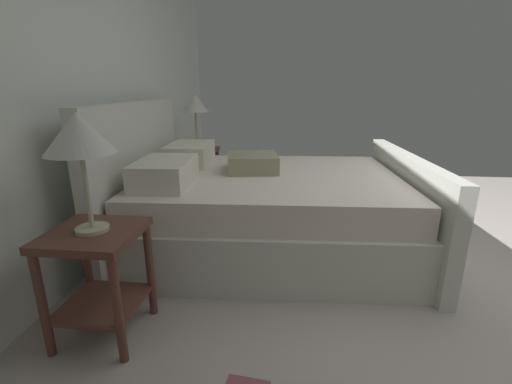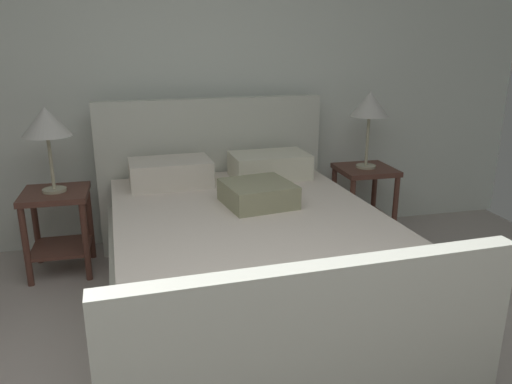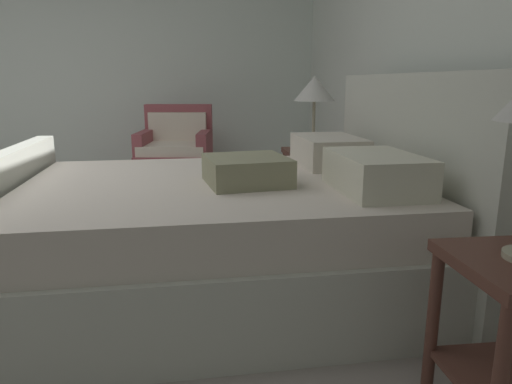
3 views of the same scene
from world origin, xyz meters
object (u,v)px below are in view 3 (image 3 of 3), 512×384
object	(u,v)px
table_lamp_left	(314,90)
armchair	(176,159)
bed	(226,229)
nightstand_left	(312,174)

from	to	relation	value
table_lamp_left	armchair	xyz separation A→B (m)	(-1.27, -1.16, -0.72)
bed	armchair	world-z (taller)	bed
nightstand_left	armchair	bearing A→B (deg)	-137.63
nightstand_left	table_lamp_left	xyz separation A→B (m)	(-0.00, 0.00, 0.67)
nightstand_left	table_lamp_left	world-z (taller)	table_lamp_left
nightstand_left	armchair	distance (m)	1.72
bed	nightstand_left	size ratio (longest dim) A/B	3.88
table_lamp_left	armchair	world-z (taller)	table_lamp_left
armchair	bed	bearing A→B (deg)	9.26
bed	table_lamp_left	world-z (taller)	table_lamp_left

